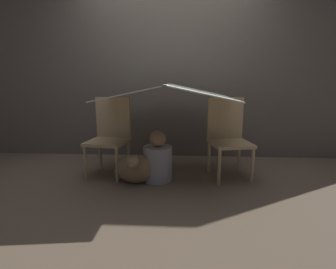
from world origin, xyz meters
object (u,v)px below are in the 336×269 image
at_px(person_front, 158,160).
at_px(dog, 135,168).
at_px(chair_right, 228,135).
at_px(chair_left, 110,134).

xyz_separation_m(person_front, dog, (-0.24, -0.12, -0.06)).
bearing_deg(dog, chair_right, 17.58).
relative_size(chair_left, person_front, 1.60).
relative_size(chair_right, dog, 2.23).
bearing_deg(chair_right, chair_left, 168.80).
distance_m(chair_left, dog, 0.58).
bearing_deg(chair_right, dog, -173.59).
height_order(chair_right, dog, chair_right).
distance_m(chair_left, person_front, 0.68).
bearing_deg(dog, person_front, 25.95).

